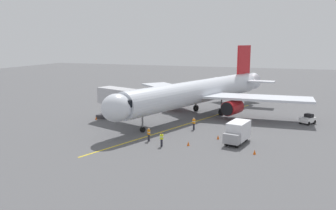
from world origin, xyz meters
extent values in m
plane|color=#565659|center=(0.00, 0.00, 0.00)|extent=(220.00, 220.00, 0.00)
cube|color=yellow|center=(-0.59, 5.64, 0.01)|extent=(13.54, 37.80, 0.01)
cylinder|color=silver|center=(-0.59, -0.36, 4.10)|extent=(14.90, 33.33, 3.80)
ellipsoid|color=silver|center=(5.46, 16.80, 4.10)|extent=(4.74, 4.97, 3.61)
cone|color=silver|center=(-6.75, -17.81, 4.10)|extent=(4.22, 3.97, 3.42)
cube|color=black|center=(5.00, 15.48, 4.65)|extent=(3.58, 2.58, 0.90)
cube|color=silver|center=(-9.87, -1.03, 3.50)|extent=(17.27, 5.96, 0.36)
cylinder|color=red|center=(-6.40, 0.63, 2.00)|extent=(3.30, 3.97, 2.30)
cylinder|color=black|center=(-5.81, 2.28, 2.00)|extent=(2.05, 0.89, 2.10)
cube|color=silver|center=(6.21, -6.71, 3.50)|extent=(16.22, 15.18, 0.36)
cylinder|color=red|center=(4.54, -3.23, 2.00)|extent=(3.30, 3.97, 2.30)
cylinder|color=black|center=(5.12, -1.58, 2.00)|extent=(2.05, 0.89, 2.10)
cube|color=red|center=(-5.75, -14.98, 7.90)|extent=(1.94, 4.65, 7.20)
cube|color=silver|center=(-8.67, -13.63, 4.70)|extent=(6.46, 2.56, 0.24)
cube|color=silver|center=(-2.64, -15.76, 4.70)|extent=(6.54, 5.80, 0.24)
cylinder|color=slate|center=(3.90, 12.37, 1.73)|extent=(0.24, 0.24, 2.77)
cylinder|color=black|center=(3.90, 12.37, 0.35)|extent=(0.66, 0.81, 0.70)
cylinder|color=slate|center=(-4.05, -2.33, 1.94)|extent=(0.24, 0.24, 2.77)
cylinder|color=black|center=(-4.05, -2.33, 0.55)|extent=(0.79, 1.19, 1.10)
cylinder|color=slate|center=(0.86, -4.06, 1.94)|extent=(0.24, 0.24, 2.77)
cylinder|color=black|center=(0.86, -4.06, 0.55)|extent=(0.79, 1.19, 1.10)
cube|color=#B7B7BC|center=(9.20, 7.85, 3.90)|extent=(9.35, 5.45, 2.50)
cube|color=gray|center=(4.95, 9.35, 3.90)|extent=(3.71, 3.95, 3.00)
cylinder|color=slate|center=(13.44, 6.35, 1.95)|extent=(0.70, 0.70, 3.90)
cube|color=#333338|center=(13.44, 6.35, 0.30)|extent=(2.00, 2.00, 0.60)
cylinder|color=#23232D|center=(-0.94, 17.65, 0.44)|extent=(0.26, 0.26, 0.88)
cube|color=#D8EA19|center=(-0.94, 17.65, 1.18)|extent=(0.40, 0.28, 0.60)
cube|color=silver|center=(-0.94, 17.65, 1.18)|extent=(0.42, 0.29, 0.10)
sphere|color=brown|center=(-0.94, 17.65, 1.60)|extent=(0.22, 0.22, 0.22)
cylinder|color=#23232D|center=(1.35, 16.15, 0.44)|extent=(0.26, 0.26, 0.88)
cube|color=orange|center=(1.35, 16.15, 1.18)|extent=(0.44, 0.43, 0.60)
cube|color=silver|center=(1.35, 16.15, 1.18)|extent=(0.47, 0.45, 0.10)
sphere|color=tan|center=(1.35, 16.15, 1.60)|extent=(0.22, 0.22, 0.22)
cylinder|color=#23232D|center=(-2.36, 8.65, 0.44)|extent=(0.26, 0.26, 0.88)
cube|color=orange|center=(-2.36, 8.65, 1.18)|extent=(0.45, 0.38, 0.60)
cube|color=silver|center=(-2.36, 8.65, 1.18)|extent=(0.47, 0.40, 0.10)
sphere|color=beige|center=(-2.36, 8.65, 1.60)|extent=(0.22, 0.22, 0.22)
cube|color=white|center=(10.13, -7.25, 0.56)|extent=(2.33, 2.94, 0.24)
cube|color=silver|center=(10.13, -7.25, 1.23)|extent=(2.33, 2.94, 0.08)
cylinder|color=slate|center=(10.05, -5.90, 0.96)|extent=(0.06, 0.06, 0.55)
cylinder|color=slate|center=(11.18, -6.40, 0.96)|extent=(0.06, 0.06, 0.55)
cylinder|color=slate|center=(9.08, -8.10, 0.96)|extent=(0.06, 0.06, 0.55)
cylinder|color=slate|center=(10.22, -8.60, 0.96)|extent=(0.06, 0.06, 0.55)
cylinder|color=black|center=(9.92, -6.12, 0.22)|extent=(0.41, 0.50, 0.44)
cylinder|color=black|center=(11.11, -6.64, 0.22)|extent=(0.41, 0.50, 0.44)
cylinder|color=black|center=(9.16, -7.86, 0.22)|extent=(0.41, 0.50, 0.44)
cylinder|color=black|center=(10.35, -8.38, 0.22)|extent=(0.41, 0.50, 0.44)
cube|color=#9E9EA3|center=(-8.87, 14.69, 1.02)|extent=(2.19, 2.03, 1.20)
cube|color=black|center=(-8.73, 15.38, 1.22)|extent=(1.70, 0.48, 0.70)
cube|color=silver|center=(-9.24, 12.77, 1.52)|extent=(2.65, 3.91, 2.20)
cylinder|color=black|center=(-9.46, 15.06, 0.42)|extent=(0.41, 0.87, 0.84)
cylinder|color=black|center=(-8.18, 14.81, 0.42)|extent=(0.41, 0.87, 0.84)
cylinder|color=black|center=(-10.07, 11.92, 0.42)|extent=(0.41, 0.87, 0.84)
cylinder|color=black|center=(-8.79, 11.67, 0.42)|extent=(0.41, 0.87, 0.84)
cube|color=#2D3899|center=(15.62, -18.79, 0.56)|extent=(2.85, 2.80, 0.24)
cube|color=silver|center=(15.62, -18.79, 1.23)|extent=(2.85, 2.80, 0.08)
cylinder|color=slate|center=(16.06, -17.52, 0.96)|extent=(0.06, 0.06, 0.55)
cylinder|color=slate|center=(16.91, -18.42, 0.96)|extent=(0.06, 0.06, 0.55)
cylinder|color=slate|center=(14.32, -19.17, 0.96)|extent=(0.06, 0.06, 0.55)
cylinder|color=slate|center=(15.17, -20.07, 0.96)|extent=(0.06, 0.06, 0.55)
cylinder|color=black|center=(15.86, -17.67, 0.22)|extent=(0.49, 0.48, 0.44)
cylinder|color=black|center=(16.75, -18.61, 0.22)|extent=(0.49, 0.48, 0.44)
cylinder|color=black|center=(14.48, -18.97, 0.22)|extent=(0.49, 0.48, 0.44)
cylinder|color=black|center=(15.37, -19.92, 0.22)|extent=(0.49, 0.48, 0.44)
cube|color=white|center=(-17.57, -0.53, 0.65)|extent=(2.52, 2.75, 0.70)
cube|color=black|center=(-17.74, -0.78, 1.25)|extent=(1.41, 1.36, 0.50)
cylinder|color=black|center=(-17.67, 0.50, 0.30)|extent=(0.54, 0.64, 0.60)
cylinder|color=black|center=(-16.59, -0.22, 0.30)|extent=(0.54, 0.64, 0.60)
cylinder|color=black|center=(-18.56, -0.84, 0.30)|extent=(0.54, 0.64, 0.60)
cylinder|color=black|center=(-17.47, -1.56, 0.30)|extent=(0.54, 0.64, 0.60)
cone|color=#F2590F|center=(-11.69, 16.87, 0.28)|extent=(0.32, 0.32, 0.55)
cone|color=#F2590F|center=(-3.86, 16.30, 0.28)|extent=(0.32, 0.32, 0.55)
cone|color=#F2590F|center=(13.96, 8.00, 0.28)|extent=(0.32, 0.32, 0.55)
cone|color=#F2590F|center=(-6.61, 12.28, 0.28)|extent=(0.32, 0.32, 0.55)
camera|label=1|loc=(-15.31, 54.76, 12.41)|focal=37.16mm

